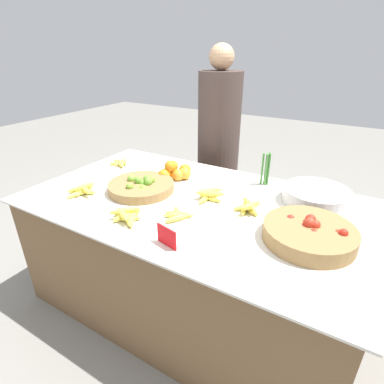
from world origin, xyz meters
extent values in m
plane|color=gray|center=(0.00, 0.00, 0.00)|extent=(12.00, 12.00, 0.00)
cube|color=brown|center=(0.00, 0.00, 0.36)|extent=(1.81, 1.06, 0.72)
cube|color=silver|center=(0.00, 0.00, 0.72)|extent=(1.89, 1.10, 0.01)
cylinder|color=olive|center=(-0.33, -0.05, 0.76)|extent=(0.39, 0.39, 0.05)
sphere|color=#7AB238|center=(-0.28, -0.01, 0.80)|extent=(0.05, 0.05, 0.05)
sphere|color=#7AB238|center=(-0.27, -0.09, 0.77)|extent=(0.05, 0.05, 0.05)
sphere|color=#89BC42|center=(-0.32, -0.05, 0.77)|extent=(0.05, 0.05, 0.05)
sphere|color=#7AB238|center=(-0.33, -0.14, 0.79)|extent=(0.04, 0.04, 0.04)
sphere|color=#6BA333|center=(-0.30, -0.02, 0.80)|extent=(0.06, 0.06, 0.06)
sphere|color=#89BC42|center=(-0.34, -0.13, 0.76)|extent=(0.05, 0.05, 0.05)
sphere|color=#6BA333|center=(-0.32, -0.05, 0.78)|extent=(0.05, 0.05, 0.05)
sphere|color=#7AB238|center=(-0.33, -0.07, 0.76)|extent=(0.05, 0.05, 0.05)
sphere|color=#7AB238|center=(-0.33, -0.05, 0.76)|extent=(0.05, 0.05, 0.05)
sphere|color=#6BA333|center=(-0.30, -0.05, 0.76)|extent=(0.05, 0.05, 0.05)
sphere|color=#6BA333|center=(-0.27, -0.04, 0.80)|extent=(0.05, 0.05, 0.05)
sphere|color=#7AB238|center=(-0.29, -0.13, 0.76)|extent=(0.05, 0.05, 0.05)
sphere|color=#7AB238|center=(-0.21, -0.09, 0.76)|extent=(0.05, 0.05, 0.05)
sphere|color=#6BA333|center=(-0.34, -0.05, 0.80)|extent=(0.05, 0.05, 0.05)
sphere|color=#6BA333|center=(-0.35, 0.06, 0.77)|extent=(0.05, 0.05, 0.05)
sphere|color=#7AB238|center=(-0.40, -0.05, 0.79)|extent=(0.05, 0.05, 0.05)
cylinder|color=olive|center=(0.65, -0.08, 0.77)|extent=(0.40, 0.40, 0.07)
sphere|color=red|center=(0.67, -0.10, 0.79)|extent=(0.04, 0.04, 0.04)
sphere|color=red|center=(0.60, -0.14, 0.78)|extent=(0.04, 0.04, 0.04)
sphere|color=red|center=(0.62, -0.14, 0.76)|extent=(0.04, 0.04, 0.04)
sphere|color=red|center=(0.63, -0.07, 0.81)|extent=(0.04, 0.04, 0.04)
sphere|color=red|center=(0.54, -0.08, 0.76)|extent=(0.04, 0.04, 0.04)
sphere|color=red|center=(0.77, -0.08, 0.77)|extent=(0.04, 0.04, 0.04)
sphere|color=red|center=(0.63, -0.05, 0.76)|extent=(0.04, 0.04, 0.04)
sphere|color=red|center=(0.61, -0.22, 0.78)|extent=(0.04, 0.04, 0.04)
sphere|color=red|center=(0.64, -0.07, 0.82)|extent=(0.05, 0.05, 0.05)
sphere|color=red|center=(0.54, -0.08, 0.75)|extent=(0.04, 0.04, 0.04)
sphere|color=red|center=(0.76, -0.06, 0.79)|extent=(0.04, 0.04, 0.04)
sphere|color=red|center=(0.73, 0.01, 0.78)|extent=(0.04, 0.04, 0.04)
sphere|color=red|center=(0.63, -0.05, 0.77)|extent=(0.05, 0.05, 0.05)
sphere|color=red|center=(0.64, -0.04, 0.81)|extent=(0.05, 0.05, 0.05)
sphere|color=red|center=(0.55, -0.04, 0.79)|extent=(0.04, 0.04, 0.04)
sphere|color=red|center=(0.66, -0.06, 0.81)|extent=(0.05, 0.05, 0.05)
sphere|color=red|center=(0.78, -0.07, 0.81)|extent=(0.04, 0.04, 0.04)
sphere|color=red|center=(0.66, -0.05, 0.78)|extent=(0.05, 0.05, 0.05)
sphere|color=orange|center=(-0.19, 0.24, 0.77)|extent=(0.08, 0.08, 0.08)
sphere|color=orange|center=(-0.30, 0.15, 0.77)|extent=(0.08, 0.08, 0.08)
sphere|color=orange|center=(-0.24, 0.21, 0.77)|extent=(0.07, 0.07, 0.07)
sphere|color=orange|center=(-0.22, 0.28, 0.77)|extent=(0.08, 0.08, 0.08)
sphere|color=orange|center=(-0.30, 0.18, 0.77)|extent=(0.07, 0.07, 0.07)
sphere|color=orange|center=(-0.21, 0.23, 0.77)|extent=(0.07, 0.07, 0.07)
sphere|color=orange|center=(-0.22, 0.20, 0.77)|extent=(0.07, 0.07, 0.07)
sphere|color=orange|center=(-0.28, 0.22, 0.81)|extent=(0.07, 0.07, 0.07)
sphere|color=orange|center=(-0.28, 0.19, 0.82)|extent=(0.07, 0.07, 0.07)
cylinder|color=silver|center=(0.61, 0.32, 0.77)|extent=(0.36, 0.36, 0.08)
cube|color=red|center=(0.13, -0.43, 0.78)|extent=(0.11, 0.03, 0.09)
cylinder|color=#428438|center=(0.28, 0.42, 0.83)|extent=(0.01, 0.01, 0.20)
cylinder|color=#428438|center=(0.29, 0.45, 0.83)|extent=(0.01, 0.01, 0.20)
cylinder|color=#428438|center=(0.26, 0.41, 0.83)|extent=(0.01, 0.01, 0.20)
cylinder|color=#428438|center=(0.30, 0.42, 0.83)|extent=(0.01, 0.01, 0.20)
cylinder|color=#4C8E42|center=(0.29, 0.43, 0.83)|extent=(0.01, 0.01, 0.20)
cylinder|color=#4C8E42|center=(0.29, 0.41, 0.83)|extent=(0.01, 0.01, 0.20)
ellipsoid|color=#EFDB4C|center=(-0.15, -0.37, 0.75)|extent=(0.14, 0.11, 0.03)
ellipsoid|color=#EFDB4C|center=(-0.19, -0.34, 0.75)|extent=(0.14, 0.08, 0.03)
ellipsoid|color=#EFDB4C|center=(-0.18, -0.34, 0.75)|extent=(0.08, 0.16, 0.04)
ellipsoid|color=#EFDB4C|center=(-0.15, -0.36, 0.74)|extent=(0.11, 0.09, 0.03)
ellipsoid|color=#EFDB4C|center=(-0.14, -0.35, 0.75)|extent=(0.09, 0.13, 0.03)
ellipsoid|color=#EFDB4C|center=(-0.18, -0.37, 0.77)|extent=(0.13, 0.09, 0.03)
ellipsoid|color=#EFDB4C|center=(-0.19, -0.34, 0.77)|extent=(0.12, 0.14, 0.03)
ellipsoid|color=#EFDB4C|center=(-0.58, -0.25, 0.75)|extent=(0.13, 0.07, 0.03)
ellipsoid|color=#EFDB4C|center=(-0.61, -0.25, 0.75)|extent=(0.07, 0.14, 0.03)
ellipsoid|color=#EFDB4C|center=(-0.64, -0.23, 0.75)|extent=(0.09, 0.16, 0.03)
ellipsoid|color=#EFDB4C|center=(-0.60, -0.22, 0.74)|extent=(0.07, 0.14, 0.03)
ellipsoid|color=#EFDB4C|center=(-0.60, -0.30, 0.74)|extent=(0.04, 0.12, 0.03)
ellipsoid|color=#EFDB4C|center=(-0.56, -0.26, 0.77)|extent=(0.13, 0.07, 0.03)
ellipsoid|color=#EFDB4C|center=(-0.60, -0.24, 0.77)|extent=(0.06, 0.14, 0.03)
ellipsoid|color=#EFDB4C|center=(0.07, 0.07, 0.75)|extent=(0.14, 0.07, 0.03)
ellipsoid|color=#EFDB4C|center=(0.09, 0.05, 0.74)|extent=(0.15, 0.04, 0.03)
ellipsoid|color=#EFDB4C|center=(0.05, 0.05, 0.74)|extent=(0.08, 0.13, 0.03)
ellipsoid|color=#EFDB4C|center=(0.07, 0.03, 0.75)|extent=(0.03, 0.13, 0.03)
ellipsoid|color=#EFDB4C|center=(0.07, 0.07, 0.77)|extent=(0.13, 0.14, 0.03)
ellipsoid|color=#EFDB4C|center=(0.10, 0.05, 0.77)|extent=(0.15, 0.09, 0.03)
ellipsoid|color=#EFDB4C|center=(0.33, 0.03, 0.74)|extent=(0.12, 0.09, 0.03)
ellipsoid|color=#EFDB4C|center=(0.30, 0.05, 0.75)|extent=(0.11, 0.13, 0.03)
ellipsoid|color=#EFDB4C|center=(0.30, 0.03, 0.74)|extent=(0.07, 0.16, 0.03)
ellipsoid|color=#EFDB4C|center=(0.34, 0.02, 0.78)|extent=(0.09, 0.13, 0.04)
ellipsoid|color=#EFDB4C|center=(0.32, 0.04, 0.77)|extent=(0.12, 0.12, 0.03)
ellipsoid|color=#EFDB4C|center=(-0.76, 0.24, 0.75)|extent=(0.14, 0.05, 0.03)
ellipsoid|color=#EFDB4C|center=(-0.76, 0.22, 0.74)|extent=(0.10, 0.13, 0.03)
ellipsoid|color=#EFDB4C|center=(-0.75, 0.24, 0.75)|extent=(0.05, 0.15, 0.03)
ellipsoid|color=#EFDB4C|center=(-0.73, 0.21, 0.75)|extent=(0.14, 0.12, 0.04)
ellipsoid|color=#EFDB4C|center=(0.02, -0.18, 0.74)|extent=(0.11, 0.11, 0.03)
ellipsoid|color=#EFDB4C|center=(0.05, -0.23, 0.75)|extent=(0.09, 0.14, 0.03)
ellipsoid|color=#EFDB4C|center=(0.04, -0.21, 0.74)|extent=(0.15, 0.10, 0.03)
ellipsoid|color=#EFDB4C|center=(0.04, -0.19, 0.75)|extent=(0.14, 0.08, 0.03)
cylinder|color=#473833|center=(-0.29, 0.93, 0.68)|extent=(0.35, 0.35, 1.35)
sphere|color=tan|center=(-0.29, 0.93, 1.45)|extent=(0.19, 0.19, 0.19)
camera|label=1|loc=(0.76, -1.30, 1.50)|focal=28.00mm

